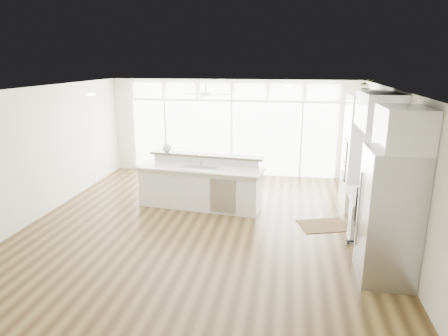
# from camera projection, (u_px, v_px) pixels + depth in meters

# --- Properties ---
(floor) EXTENTS (7.00, 8.00, 0.02)m
(floor) POSITION_uv_depth(u_px,v_px,m) (203.00, 229.00, 7.89)
(floor) COLOR #3C2912
(floor) RESTS_ON ground
(ceiling) EXTENTS (7.00, 8.00, 0.02)m
(ceiling) POSITION_uv_depth(u_px,v_px,m) (201.00, 89.00, 7.18)
(ceiling) COLOR white
(ceiling) RESTS_ON wall_back
(wall_back) EXTENTS (7.00, 0.04, 2.70)m
(wall_back) POSITION_uv_depth(u_px,v_px,m) (232.00, 128.00, 11.34)
(wall_back) COLOR #EDE7CD
(wall_back) RESTS_ON floor
(wall_front) EXTENTS (7.00, 0.04, 2.70)m
(wall_front) POSITION_uv_depth(u_px,v_px,m) (109.00, 266.00, 3.72)
(wall_front) COLOR #EDE7CD
(wall_front) RESTS_ON floor
(wall_left) EXTENTS (0.04, 8.00, 2.70)m
(wall_left) POSITION_uv_depth(u_px,v_px,m) (33.00, 155.00, 8.09)
(wall_left) COLOR #EDE7CD
(wall_left) RESTS_ON floor
(wall_right) EXTENTS (0.04, 8.00, 2.70)m
(wall_right) POSITION_uv_depth(u_px,v_px,m) (397.00, 170.00, 6.98)
(wall_right) COLOR #EDE7CD
(wall_right) RESTS_ON floor
(glass_wall) EXTENTS (5.80, 0.06, 2.08)m
(glass_wall) POSITION_uv_depth(u_px,v_px,m) (232.00, 138.00, 11.36)
(glass_wall) COLOR white
(glass_wall) RESTS_ON wall_back
(transom_row) EXTENTS (5.90, 0.06, 0.40)m
(transom_row) POSITION_uv_depth(u_px,v_px,m) (232.00, 91.00, 11.01)
(transom_row) COLOR white
(transom_row) RESTS_ON wall_back
(desk_window) EXTENTS (0.04, 0.85, 0.85)m
(desk_window) POSITION_uv_depth(u_px,v_px,m) (392.00, 155.00, 7.22)
(desk_window) COLOR silver
(desk_window) RESTS_ON wall_right
(ceiling_fan) EXTENTS (1.16, 1.16, 0.32)m
(ceiling_fan) POSITION_uv_depth(u_px,v_px,m) (206.00, 90.00, 9.98)
(ceiling_fan) COLOR white
(ceiling_fan) RESTS_ON ceiling
(recessed_lights) EXTENTS (3.40, 3.00, 0.02)m
(recessed_lights) POSITION_uv_depth(u_px,v_px,m) (203.00, 90.00, 7.37)
(recessed_lights) COLOR silver
(recessed_lights) RESTS_ON ceiling
(oven_cabinet) EXTENTS (0.64, 1.20, 2.50)m
(oven_cabinet) POSITION_uv_depth(u_px,v_px,m) (360.00, 152.00, 8.77)
(oven_cabinet) COLOR white
(oven_cabinet) RESTS_ON floor
(desk_nook) EXTENTS (0.72, 1.30, 0.76)m
(desk_nook) POSITION_uv_depth(u_px,v_px,m) (367.00, 214.00, 7.58)
(desk_nook) COLOR white
(desk_nook) RESTS_ON floor
(upper_cabinets) EXTENTS (0.64, 1.30, 0.64)m
(upper_cabinets) POSITION_uv_depth(u_px,v_px,m) (379.00, 110.00, 7.05)
(upper_cabinets) COLOR white
(upper_cabinets) RESTS_ON wall_right
(refrigerator) EXTENTS (0.76, 0.90, 2.00)m
(refrigerator) POSITION_uv_depth(u_px,v_px,m) (389.00, 216.00, 5.85)
(refrigerator) COLOR #A9A9AD
(refrigerator) RESTS_ON floor
(fridge_cabinet) EXTENTS (0.64, 0.90, 0.60)m
(fridge_cabinet) POSITION_uv_depth(u_px,v_px,m) (404.00, 129.00, 5.50)
(fridge_cabinet) COLOR white
(fridge_cabinet) RESTS_ON wall_right
(framed_photos) EXTENTS (0.06, 0.22, 0.80)m
(framed_photos) POSITION_uv_depth(u_px,v_px,m) (383.00, 155.00, 7.85)
(framed_photos) COLOR black
(framed_photos) RESTS_ON wall_right
(kitchen_island) EXTENTS (2.92, 1.38, 1.12)m
(kitchen_island) POSITION_uv_depth(u_px,v_px,m) (200.00, 183.00, 8.90)
(kitchen_island) COLOR white
(kitchen_island) RESTS_ON floor
(rug) EXTENTS (1.12, 0.95, 0.01)m
(rug) POSITION_uv_depth(u_px,v_px,m) (324.00, 225.00, 8.00)
(rug) COLOR #372411
(rug) RESTS_ON floor
(office_chair) EXTENTS (0.60, 0.57, 1.02)m
(office_chair) POSITION_uv_depth(u_px,v_px,m) (368.00, 220.00, 6.96)
(office_chair) COLOR black
(office_chair) RESTS_ON floor
(fishbowl) EXTENTS (0.22, 0.22, 0.21)m
(fishbowl) POSITION_uv_depth(u_px,v_px,m) (167.00, 148.00, 9.35)
(fishbowl) COLOR silver
(fishbowl) RESTS_ON kitchen_island
(monitor) EXTENTS (0.09, 0.48, 0.40)m
(monitor) POSITION_uv_depth(u_px,v_px,m) (365.00, 185.00, 7.44)
(monitor) COLOR black
(monitor) RESTS_ON desk_nook
(keyboard) EXTENTS (0.12, 0.29, 0.01)m
(keyboard) POSITION_uv_depth(u_px,v_px,m) (355.00, 194.00, 7.51)
(keyboard) COLOR white
(keyboard) RESTS_ON desk_nook
(potted_plant) EXTENTS (0.33, 0.36, 0.26)m
(potted_plant) POSITION_uv_depth(u_px,v_px,m) (366.00, 89.00, 8.41)
(potted_plant) COLOR #315424
(potted_plant) RESTS_ON oven_cabinet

